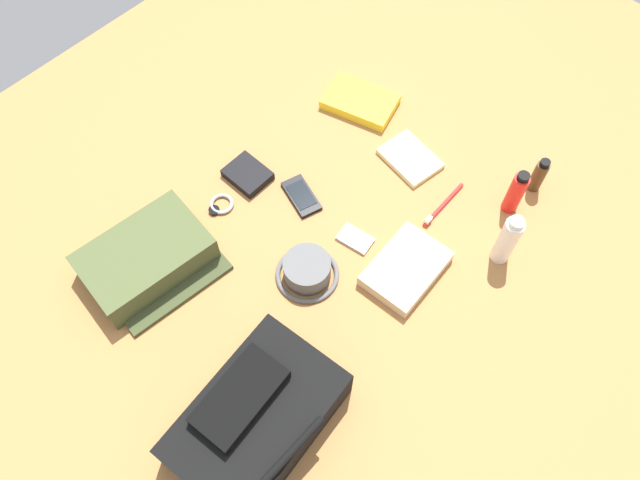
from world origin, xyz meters
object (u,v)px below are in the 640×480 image
object	(u,v)px
cell_phone	(301,196)
toothbrush	(441,207)
wallet	(248,174)
notepad	(410,158)
bucket_hat	(307,271)
paperback_novel	(360,102)
backpack	(256,418)
media_player	(355,239)
cologne_bottle	(539,175)
folded_towel	(406,269)
sunscreen_spray	(516,193)
toiletry_pouch	(147,259)
toothpaste_tube	(507,240)
wristwatch	(221,205)

from	to	relation	value
cell_phone	toothbrush	bearing A→B (deg)	127.67
wallet	notepad	world-z (taller)	wallet
bucket_hat	notepad	distance (m)	0.43
toothbrush	paperback_novel	bearing A→B (deg)	-107.27
backpack	media_player	xyz separation A→B (m)	(-0.48, -0.15, -0.05)
cologne_bottle	folded_towel	xyz separation A→B (m)	(0.42, -0.09, -0.03)
folded_towel	backpack	bearing A→B (deg)	0.10
sunscreen_spray	backpack	bearing A→B (deg)	-5.33
toiletry_pouch	media_player	world-z (taller)	toiletry_pouch
paperback_novel	folded_towel	xyz separation A→B (m)	(0.32, 0.42, 0.00)
toothbrush	bucket_hat	bearing A→B (deg)	-17.71
paperback_novel	wallet	world-z (taller)	paperback_novel
toiletry_pouch	toothpaste_tube	distance (m)	0.85
toothpaste_tube	sunscreen_spray	bearing A→B (deg)	-154.48
folded_towel	cologne_bottle	bearing A→B (deg)	168.22
cologne_bottle	cell_phone	xyz separation A→B (m)	(0.43, -0.42, -0.05)
cell_phone	wristwatch	size ratio (longest dim) A/B	1.84
media_player	sunscreen_spray	bearing A→B (deg)	146.58
toothpaste_tube	media_player	world-z (taller)	toothpaste_tube
bucket_hat	wallet	xyz separation A→B (m)	(-0.10, -0.31, -0.01)
wristwatch	toothbrush	bearing A→B (deg)	132.31
sunscreen_spray	toothpaste_tube	distance (m)	0.15
backpack	sunscreen_spray	world-z (taller)	sunscreen_spray
toothpaste_tube	paperback_novel	distance (m)	0.58
cell_phone	wallet	bearing A→B (deg)	-71.16
cell_phone	wallet	xyz separation A→B (m)	(0.05, -0.15, 0.01)
toiletry_pouch	cologne_bottle	distance (m)	0.99
toiletry_pouch	toothpaste_tube	xyz separation A→B (m)	(-0.60, 0.60, 0.04)
toiletry_pouch	sunscreen_spray	size ratio (longest dim) A/B	2.19
cell_phone	media_player	xyz separation A→B (m)	(0.00, 0.18, -0.00)
paperback_novel	wristwatch	distance (m)	0.50
wallet	media_player	bearing A→B (deg)	98.74
toiletry_pouch	cell_phone	distance (m)	0.41
cologne_bottle	wristwatch	distance (m)	0.81
notepad	backpack	bearing A→B (deg)	23.94
bucket_hat	toothbrush	world-z (taller)	bucket_hat
bucket_hat	wristwatch	size ratio (longest dim) A/B	2.16
toiletry_pouch	wallet	distance (m)	0.34
toiletry_pouch	folded_towel	xyz separation A→B (m)	(-0.41, 0.46, -0.02)
cell_phone	toothbrush	size ratio (longest dim) A/B	0.79
media_player	wallet	bearing A→B (deg)	-81.43
cell_phone	wallet	size ratio (longest dim) A/B	1.19
cologne_bottle	wallet	world-z (taller)	cologne_bottle
sunscreen_spray	wristwatch	distance (m)	0.74
sunscreen_spray	toothbrush	xyz separation A→B (m)	(0.12, -0.12, -0.06)
sunscreen_spray	wallet	xyz separation A→B (m)	(0.39, -0.55, -0.06)
toothpaste_tube	notepad	xyz separation A→B (m)	(-0.08, -0.34, -0.07)
media_player	backpack	bearing A→B (deg)	17.15
toothpaste_tube	toiletry_pouch	bearing A→B (deg)	-45.02
sunscreen_spray	notepad	distance (m)	0.29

